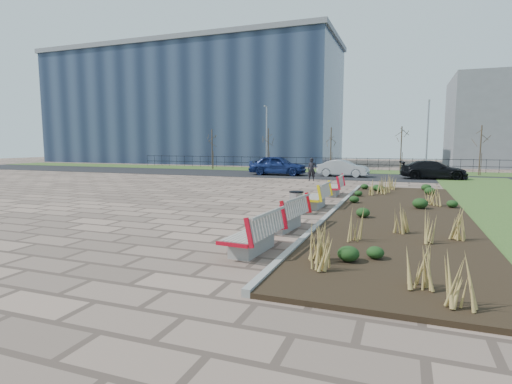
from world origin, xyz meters
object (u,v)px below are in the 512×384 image
(car_blue, at_px, (278,165))
(car_black, at_px, (433,170))
(litter_bin, at_px, (296,203))
(bench_a, at_px, (252,232))
(lamp_east, at_px, (427,138))
(lamp_west, at_px, (267,139))
(bench_d, at_px, (333,185))
(bench_c, at_px, (315,196))
(pedestrian, at_px, (312,169))
(car_silver, at_px, (343,168))
(bench_b, at_px, (284,213))

(car_blue, distance_m, car_black, 11.72)
(litter_bin, relative_size, car_black, 0.18)
(bench_a, relative_size, lamp_east, 0.35)
(car_blue, height_order, car_black, car_blue)
(car_black, xyz_separation_m, lamp_east, (-0.30, 4.34, 2.35))
(lamp_west, bearing_deg, bench_d, -60.65)
(bench_c, xyz_separation_m, pedestrian, (-2.70, 11.51, 0.30))
(bench_c, height_order, bench_d, same)
(bench_c, height_order, car_blue, car_blue)
(bench_c, height_order, car_silver, car_silver)
(bench_d, distance_m, car_black, 12.81)
(bench_c, xyz_separation_m, car_blue, (-6.42, 15.52, 0.32))
(car_blue, distance_m, car_silver, 5.27)
(car_blue, distance_m, lamp_west, 5.78)
(pedestrian, height_order, car_blue, car_blue)
(bench_b, bearing_deg, bench_c, 96.14)
(litter_bin, bearing_deg, lamp_west, 111.61)
(bench_b, xyz_separation_m, car_black, (5.30, 20.26, 0.19))
(car_silver, xyz_separation_m, lamp_east, (6.16, 4.34, 2.37))
(bench_b, xyz_separation_m, lamp_west, (-9.00, 24.61, 2.54))
(bench_c, relative_size, litter_bin, 2.57)
(litter_bin, distance_m, lamp_west, 23.63)
(pedestrian, relative_size, car_blue, 0.34)
(bench_c, bearing_deg, lamp_east, 77.29)
(bench_a, height_order, bench_b, same)
(lamp_west, bearing_deg, bench_c, -65.98)
(pedestrian, bearing_deg, litter_bin, -90.38)
(pedestrian, bearing_deg, car_black, 18.01)
(bench_d, distance_m, litter_bin, 5.84)
(bench_c, relative_size, lamp_west, 0.35)
(pedestrian, distance_m, car_silver, 4.61)
(bench_c, bearing_deg, pedestrian, 104.39)
(pedestrian, bearing_deg, car_blue, 122.34)
(bench_c, relative_size, pedestrian, 1.32)
(litter_bin, bearing_deg, bench_b, -82.79)
(bench_d, height_order, car_silver, car_silver)
(pedestrian, bearing_deg, bench_a, -92.24)
(bench_a, distance_m, bench_c, 7.09)
(litter_bin, bearing_deg, lamp_east, 76.23)
(car_blue, bearing_deg, bench_a, -164.27)
(lamp_west, relative_size, lamp_east, 1.00)
(bench_d, distance_m, car_blue, 13.03)
(bench_a, distance_m, lamp_east, 27.85)
(car_silver, height_order, lamp_west, lamp_west)
(bench_d, xyz_separation_m, car_blue, (-6.42, 11.33, 0.32))
(bench_b, relative_size, car_blue, 0.45)
(bench_c, height_order, litter_bin, bench_c)
(bench_d, bearing_deg, bench_b, -91.61)
(bench_c, distance_m, litter_bin, 1.68)
(car_silver, bearing_deg, bench_c, -171.36)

